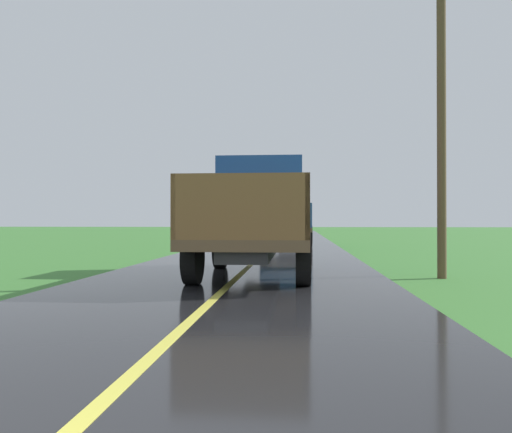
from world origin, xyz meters
TOP-DOWN VIEW (x-y plane):
  - banana_truck_near at (0.33, 10.66)m, footprint 2.38×5.82m
  - banana_truck_far at (0.74, 24.71)m, footprint 2.38×5.81m
  - utility_pole_roadside at (4.52, 10.37)m, footprint 1.91×0.20m

SIDE VIEW (x-z plane):
  - banana_truck_near at x=0.33m, z-range 0.07..2.87m
  - banana_truck_far at x=0.74m, z-range 0.07..2.87m
  - utility_pole_roadside at x=4.52m, z-range 0.28..7.71m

